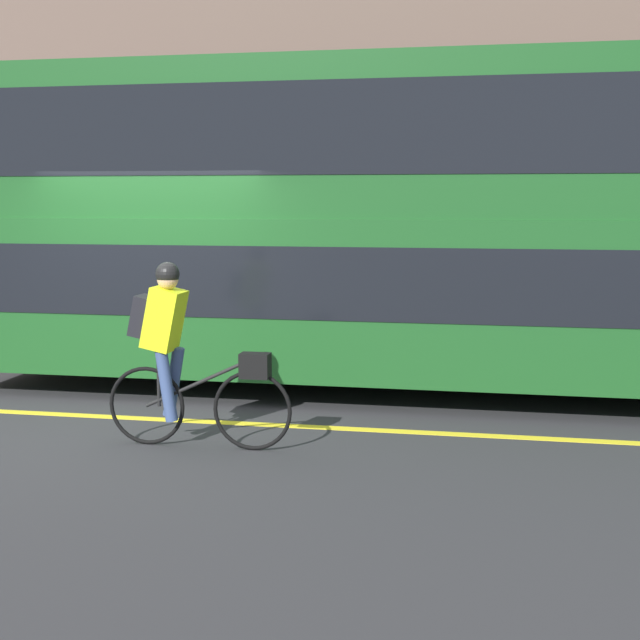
# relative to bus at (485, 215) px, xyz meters

# --- Properties ---
(ground_plane) EXTENTS (80.00, 80.00, 0.00)m
(ground_plane) POSITION_rel_bus_xyz_m (-3.52, -1.94, -2.03)
(ground_plane) COLOR #2D2D30
(road_center_line) EXTENTS (50.00, 0.14, 0.01)m
(road_center_line) POSITION_rel_bus_xyz_m (-3.52, -1.92, -2.03)
(road_center_line) COLOR yellow
(road_center_line) RESTS_ON ground_plane
(sidewalk_curb) EXTENTS (60.00, 1.73, 0.12)m
(sidewalk_curb) POSITION_rel_bus_xyz_m (-3.52, 2.84, -1.97)
(sidewalk_curb) COLOR gray
(sidewalk_curb) RESTS_ON ground_plane
(building_facade) EXTENTS (60.00, 0.30, 9.69)m
(building_facade) POSITION_rel_bus_xyz_m (-3.52, 3.85, 2.81)
(building_facade) COLOR brown
(building_facade) RESTS_ON ground_plane
(bus) EXTENTS (11.73, 2.58, 3.68)m
(bus) POSITION_rel_bus_xyz_m (0.00, 0.00, 0.00)
(bus) COLOR black
(bus) RESTS_ON ground_plane
(cyclist_on_bike) EXTENTS (1.70, 0.32, 1.66)m
(cyclist_on_bike) POSITION_rel_bus_xyz_m (-2.62, -2.80, -1.14)
(cyclist_on_bike) COLOR black
(cyclist_on_bike) RESTS_ON ground_plane
(trash_bin) EXTENTS (0.56, 0.56, 1.01)m
(trash_bin) POSITION_rel_bus_xyz_m (-3.40, 2.75, -1.41)
(trash_bin) COLOR #194C23
(trash_bin) RESTS_ON sidewalk_curb
(street_sign_post) EXTENTS (0.36, 0.09, 2.32)m
(street_sign_post) POSITION_rel_bus_xyz_m (1.56, 2.74, -0.61)
(street_sign_post) COLOR #59595B
(street_sign_post) RESTS_ON sidewalk_curb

